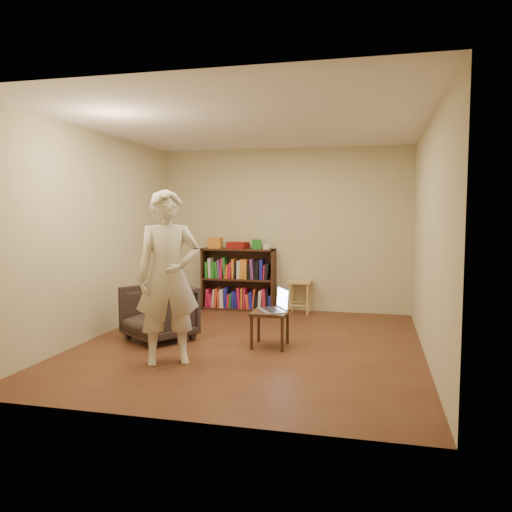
% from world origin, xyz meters
% --- Properties ---
extents(floor, '(4.50, 4.50, 0.00)m').
position_xyz_m(floor, '(0.00, 0.00, 0.00)').
color(floor, '#4A2517').
rests_on(floor, ground).
extents(ceiling, '(4.50, 4.50, 0.00)m').
position_xyz_m(ceiling, '(0.00, 0.00, 2.60)').
color(ceiling, white).
rests_on(ceiling, wall_back).
extents(wall_back, '(4.00, 0.00, 4.00)m').
position_xyz_m(wall_back, '(0.00, 2.25, 1.30)').
color(wall_back, '#BFB690').
rests_on(wall_back, floor).
extents(wall_left, '(0.00, 4.50, 4.50)m').
position_xyz_m(wall_left, '(-2.00, 0.00, 1.30)').
color(wall_left, '#BFB690').
rests_on(wall_left, floor).
extents(wall_right, '(0.00, 4.50, 4.50)m').
position_xyz_m(wall_right, '(2.00, 0.00, 1.30)').
color(wall_right, '#BFB690').
rests_on(wall_right, floor).
extents(bookshelf, '(1.20, 0.30, 1.00)m').
position_xyz_m(bookshelf, '(-0.72, 2.09, 0.44)').
color(bookshelf, black).
rests_on(bookshelf, floor).
extents(box_yellow, '(0.22, 0.16, 0.17)m').
position_xyz_m(box_yellow, '(-1.11, 2.06, 1.09)').
color(box_yellow, orange).
rests_on(box_yellow, bookshelf).
extents(red_cloth, '(0.35, 0.29, 0.10)m').
position_xyz_m(red_cloth, '(-0.73, 2.09, 1.05)').
color(red_cloth, maroon).
rests_on(red_cloth, bookshelf).
extents(box_green, '(0.18, 0.18, 0.15)m').
position_xyz_m(box_green, '(-0.41, 2.08, 1.07)').
color(box_green, '#1E7321').
rests_on(box_green, bookshelf).
extents(box_white, '(0.11, 0.11, 0.08)m').
position_xyz_m(box_white, '(-0.25, 2.05, 1.04)').
color(box_white, beige).
rests_on(box_white, bookshelf).
extents(stool, '(0.36, 0.36, 0.52)m').
position_xyz_m(stool, '(0.30, 2.03, 0.42)').
color(stool, tan).
rests_on(stool, floor).
extents(armchair, '(1.03, 1.03, 0.69)m').
position_xyz_m(armchair, '(-1.16, -0.04, 0.34)').
color(armchair, '#332722').
rests_on(armchair, floor).
extents(side_table, '(0.41, 0.41, 0.42)m').
position_xyz_m(side_table, '(0.25, -0.02, 0.35)').
color(side_table, black).
rests_on(side_table, floor).
extents(laptop, '(0.43, 0.46, 0.28)m').
position_xyz_m(laptop, '(0.31, 0.00, 0.49)').
color(laptop, '#B9B9BE').
rests_on(laptop, side_table).
extents(person, '(0.79, 0.70, 1.82)m').
position_xyz_m(person, '(-0.65, -0.89, 0.91)').
color(person, beige).
rests_on(person, floor).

